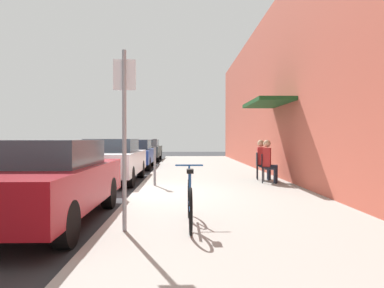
{
  "coord_description": "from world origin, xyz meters",
  "views": [
    {
      "loc": [
        1.23,
        -8.76,
        1.45
      ],
      "look_at": [
        1.6,
        4.63,
        1.25
      ],
      "focal_mm": 33.25,
      "sensor_mm": 36.0,
      "label": 1
    }
  ],
  "objects_px": {
    "parked_car_1": "(112,160)",
    "parked_car_2": "(134,154)",
    "cafe_chair_1": "(261,164)",
    "parked_car_0": "(46,180)",
    "seated_patron_1": "(263,158)",
    "street_sign": "(124,126)",
    "seated_patron_0": "(269,160)",
    "bicycle_0": "(190,202)",
    "parking_meter": "(155,158)",
    "cafe_chair_0": "(267,166)",
    "parked_car_3": "(146,150)"
  },
  "relations": [
    {
      "from": "parked_car_2",
      "to": "cafe_chair_1",
      "type": "height_order",
      "value": "parked_car_2"
    },
    {
      "from": "bicycle_0",
      "to": "seated_patron_1",
      "type": "height_order",
      "value": "seated_patron_1"
    },
    {
      "from": "parking_meter",
      "to": "parked_car_2",
      "type": "bearing_deg",
      "value": 102.22
    },
    {
      "from": "parked_car_2",
      "to": "cafe_chair_1",
      "type": "distance_m",
      "value": 7.58
    },
    {
      "from": "parked_car_3",
      "to": "seated_patron_0",
      "type": "distance_m",
      "value": 13.52
    },
    {
      "from": "parked_car_1",
      "to": "cafe_chair_1",
      "type": "height_order",
      "value": "parked_car_1"
    },
    {
      "from": "parked_car_2",
      "to": "parking_meter",
      "type": "height_order",
      "value": "parking_meter"
    },
    {
      "from": "street_sign",
      "to": "bicycle_0",
      "type": "xyz_separation_m",
      "value": [
        0.95,
        0.28,
        -1.16
      ]
    },
    {
      "from": "parked_car_2",
      "to": "bicycle_0",
      "type": "distance_m",
      "value": 12.1
    },
    {
      "from": "parked_car_3",
      "to": "cafe_chair_0",
      "type": "distance_m",
      "value": 13.48
    },
    {
      "from": "parked_car_0",
      "to": "seated_patron_1",
      "type": "xyz_separation_m",
      "value": [
        4.94,
        5.33,
        0.07
      ]
    },
    {
      "from": "bicycle_0",
      "to": "cafe_chair_0",
      "type": "relative_size",
      "value": 1.97
    },
    {
      "from": "seated_patron_0",
      "to": "cafe_chair_1",
      "type": "bearing_deg",
      "value": 94.13
    },
    {
      "from": "parked_car_0",
      "to": "parked_car_2",
      "type": "distance_m",
      "value": 11.14
    },
    {
      "from": "street_sign",
      "to": "seated_patron_1",
      "type": "xyz_separation_m",
      "value": [
        3.44,
        6.31,
        -0.82
      ]
    },
    {
      "from": "parked_car_3",
      "to": "seated_patron_0",
      "type": "relative_size",
      "value": 3.41
    },
    {
      "from": "parked_car_1",
      "to": "parked_car_2",
      "type": "bearing_deg",
      "value": 90.0
    },
    {
      "from": "parking_meter",
      "to": "cafe_chair_1",
      "type": "relative_size",
      "value": 1.52
    },
    {
      "from": "parked_car_2",
      "to": "parking_meter",
      "type": "relative_size",
      "value": 3.33
    },
    {
      "from": "parked_car_0",
      "to": "bicycle_0",
      "type": "relative_size",
      "value": 2.57
    },
    {
      "from": "cafe_chair_1",
      "to": "seated_patron_0",
      "type": "bearing_deg",
      "value": -85.87
    },
    {
      "from": "parked_car_0",
      "to": "seated_patron_0",
      "type": "distance_m",
      "value": 6.69
    },
    {
      "from": "parked_car_2",
      "to": "cafe_chair_0",
      "type": "distance_m",
      "value": 8.23
    },
    {
      "from": "parked_car_3",
      "to": "cafe_chair_0",
      "type": "bearing_deg",
      "value": -68.77
    },
    {
      "from": "seated_patron_1",
      "to": "bicycle_0",
      "type": "bearing_deg",
      "value": -112.45
    },
    {
      "from": "cafe_chair_1",
      "to": "seated_patron_1",
      "type": "relative_size",
      "value": 0.67
    },
    {
      "from": "parked_car_0",
      "to": "cafe_chair_1",
      "type": "height_order",
      "value": "parked_car_0"
    },
    {
      "from": "parked_car_0",
      "to": "parked_car_2",
      "type": "relative_size",
      "value": 1.0
    },
    {
      "from": "parking_meter",
      "to": "cafe_chair_1",
      "type": "bearing_deg",
      "value": 22.12
    },
    {
      "from": "parked_car_1",
      "to": "seated_patron_1",
      "type": "relative_size",
      "value": 3.41
    },
    {
      "from": "cafe_chair_1",
      "to": "seated_patron_1",
      "type": "distance_m",
      "value": 0.2
    },
    {
      "from": "street_sign",
      "to": "cafe_chair_1",
      "type": "distance_m",
      "value": 7.24
    },
    {
      "from": "parked_car_1",
      "to": "cafe_chair_1",
      "type": "relative_size",
      "value": 5.06
    },
    {
      "from": "cafe_chair_1",
      "to": "parked_car_2",
      "type": "bearing_deg",
      "value": 130.07
    },
    {
      "from": "bicycle_0",
      "to": "seated_patron_1",
      "type": "bearing_deg",
      "value": 67.55
    },
    {
      "from": "parked_car_0",
      "to": "street_sign",
      "type": "bearing_deg",
      "value": -33.25
    },
    {
      "from": "parked_car_2",
      "to": "seated_patron_0",
      "type": "distance_m",
      "value": 8.28
    },
    {
      "from": "parked_car_1",
      "to": "bicycle_0",
      "type": "xyz_separation_m",
      "value": [
        2.45,
        -6.45,
        -0.27
      ]
    },
    {
      "from": "seated_patron_0",
      "to": "cafe_chair_1",
      "type": "height_order",
      "value": "seated_patron_0"
    },
    {
      "from": "parked_car_3",
      "to": "cafe_chair_1",
      "type": "relative_size",
      "value": 5.06
    },
    {
      "from": "parked_car_1",
      "to": "cafe_chair_1",
      "type": "bearing_deg",
      "value": -4.79
    },
    {
      "from": "parked_car_0",
      "to": "cafe_chair_0",
      "type": "xyz_separation_m",
      "value": [
        4.88,
        4.52,
        -0.12
      ]
    },
    {
      "from": "cafe_chair_1",
      "to": "cafe_chair_0",
      "type": "bearing_deg",
      "value": -89.75
    },
    {
      "from": "parked_car_3",
      "to": "parked_car_2",
      "type": "bearing_deg",
      "value": -90.0
    },
    {
      "from": "cafe_chair_0",
      "to": "parked_car_1",
      "type": "bearing_deg",
      "value": 165.91
    },
    {
      "from": "parking_meter",
      "to": "seated_patron_0",
      "type": "bearing_deg",
      "value": 8.67
    },
    {
      "from": "street_sign",
      "to": "seated_patron_0",
      "type": "xyz_separation_m",
      "value": [
        3.44,
        5.49,
        -0.82
      ]
    },
    {
      "from": "parked_car_3",
      "to": "cafe_chair_0",
      "type": "xyz_separation_m",
      "value": [
        4.88,
        -12.57,
        -0.1
      ]
    },
    {
      "from": "parked_car_1",
      "to": "parked_car_2",
      "type": "height_order",
      "value": "parked_car_1"
    },
    {
      "from": "seated_patron_0",
      "to": "seated_patron_1",
      "type": "bearing_deg",
      "value": 90.06
    }
  ]
}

